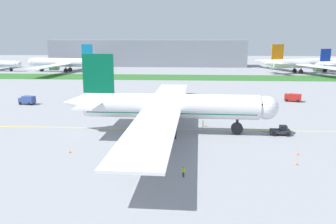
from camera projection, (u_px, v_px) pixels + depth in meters
name	position (u px, v px, depth m)	size (l,w,h in m)	color
ground_plane	(148.00, 133.00, 77.75)	(600.00, 600.00, 0.00)	gray
apron_taxi_line	(150.00, 129.00, 81.19)	(280.00, 0.36, 0.01)	yellow
grass_median_strip	(172.00, 77.00, 180.04)	(320.00, 24.00, 0.10)	#2D6628
airliner_foreground	(168.00, 107.00, 76.96)	(47.61, 74.31, 17.28)	white
pushback_tug	(281.00, 131.00, 75.89)	(5.96, 2.52, 2.13)	#26262B
ground_crew_wingwalker_port	(203.00, 123.00, 82.79)	(0.26, 0.59, 1.68)	black
ground_crew_marshaller_front	(140.00, 131.00, 75.76)	(0.41, 0.51, 1.61)	black
ground_crew_wingwalker_starboard	(183.00, 171.00, 53.35)	(0.49, 0.45, 1.63)	black
traffic_cone_near_nose	(70.00, 151.00, 64.55)	(0.36, 0.36, 0.58)	#F2590C
traffic_cone_port_wing	(297.00, 163.00, 58.52)	(0.36, 0.36, 0.58)	#F2590C
traffic_cone_starboard_wing	(298.00, 153.00, 63.41)	(0.36, 0.36, 0.58)	#F2590C
service_truck_baggage_loader	(27.00, 100.00, 109.41)	(5.17, 3.34, 2.66)	#33478C
service_truck_fuel_bowser	(293.00, 97.00, 114.23)	(5.60, 3.72, 2.51)	#B21E19
service_truck_catering_van	(191.00, 97.00, 113.48)	(6.49, 4.29, 2.65)	#B21E19
parked_airliner_far_centre	(64.00, 63.00, 205.21)	(45.35, 71.48, 16.11)	white
parked_airliner_far_right	(302.00, 63.00, 198.53)	(48.22, 78.50, 16.34)	white
terminal_building	(148.00, 53.00, 244.61)	(134.87, 20.00, 18.00)	gray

